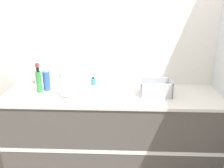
{
  "coord_description": "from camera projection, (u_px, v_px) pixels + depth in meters",
  "views": [
    {
      "loc": [
        0.09,
        -2.16,
        1.95
      ],
      "look_at": [
        -0.0,
        0.29,
        1.05
      ],
      "focal_mm": 42.0,
      "sensor_mm": 36.0,
      "label": 1
    }
  ],
  "objects": [
    {
      "name": "bottle_green",
      "position": [
        39.0,
        81.0,
        2.68
      ],
      "size": [
        0.06,
        0.06,
        0.27
      ],
      "color": "#2D8C3D",
      "rests_on": "counter_cabinet"
    },
    {
      "name": "sink",
      "position": [
        112.0,
        91.0,
        2.69
      ],
      "size": [
        0.47,
        0.35,
        0.25
      ],
      "color": "silver",
      "rests_on": "counter_cabinet"
    },
    {
      "name": "soap_dispenser",
      "position": [
        93.0,
        82.0,
        2.88
      ],
      "size": [
        0.05,
        0.05,
        0.1
      ],
      "color": "#338CCC",
      "rests_on": "counter_cabinet"
    },
    {
      "name": "wall_back",
      "position": [
        114.0,
        51.0,
        2.88
      ],
      "size": [
        4.59,
        0.06,
        2.6
      ],
      "color": "silver",
      "rests_on": "ground_plane"
    },
    {
      "name": "dish_rack",
      "position": [
        156.0,
        89.0,
        2.63
      ],
      "size": [
        0.31,
        0.21,
        0.15
      ],
      "color": "#B7BABF",
      "rests_on": "counter_cabinet"
    },
    {
      "name": "paper_towel_roll",
      "position": [
        66.0,
        84.0,
        2.59
      ],
      "size": [
        0.12,
        0.12,
        0.25
      ],
      "color": "#4C4C51",
      "rests_on": "counter_cabinet"
    },
    {
      "name": "bottle_blue",
      "position": [
        47.0,
        80.0,
        2.75
      ],
      "size": [
        0.08,
        0.08,
        0.25
      ],
      "color": "#2D56B7",
      "rests_on": "counter_cabinet"
    },
    {
      "name": "bottle_white_spray",
      "position": [
        38.0,
        75.0,
        2.89
      ],
      "size": [
        0.08,
        0.08,
        0.25
      ],
      "color": "white",
      "rests_on": "counter_cabinet"
    },
    {
      "name": "counter_cabinet",
      "position": [
        113.0,
        134.0,
        2.83
      ],
      "size": [
        2.21,
        0.66,
        0.93
      ],
      "color": "#514C47",
      "rests_on": "ground_plane"
    }
  ]
}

